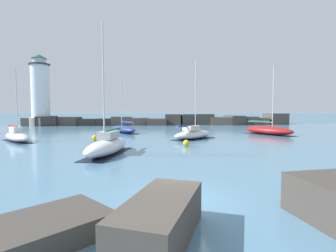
# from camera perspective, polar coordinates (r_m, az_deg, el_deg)

# --- Properties ---
(ground_plane) EXTENTS (600.00, 600.00, 0.00)m
(ground_plane) POSITION_cam_1_polar(r_m,az_deg,el_deg) (11.71, 2.98, -15.58)
(ground_plane) COLOR teal
(open_sea_beyond) EXTENTS (400.00, 116.00, 0.01)m
(open_sea_beyond) POSITION_cam_1_polar(r_m,az_deg,el_deg) (120.69, -4.01, 2.10)
(open_sea_beyond) COLOR teal
(open_sea_beyond) RESTS_ON ground
(breakwater_jetty) EXTENTS (60.70, 7.04, 2.60)m
(breakwater_jetty) POSITION_cam_1_polar(r_m,az_deg,el_deg) (60.88, -0.47, 1.23)
(breakwater_jetty) COLOR brown
(breakwater_jetty) RESTS_ON ground
(lighthouse) EXTENTS (5.17, 5.17, 15.59)m
(lighthouse) POSITION_cam_1_polar(r_m,az_deg,el_deg) (64.59, -26.02, 6.18)
(lighthouse) COLOR gray
(lighthouse) RESTS_ON ground
(foreground_rocks) EXTENTS (13.43, 4.76, 1.44)m
(foreground_rocks) POSITION_cam_1_polar(r_m,az_deg,el_deg) (9.03, 15.72, -17.58)
(foreground_rocks) COLOR #4C443D
(foreground_rocks) RESTS_ON ground
(sailboat_moored_0) EXTENTS (5.32, 6.96, 9.09)m
(sailboat_moored_0) POSITION_cam_1_polar(r_m,az_deg,el_deg) (41.67, -9.70, -0.66)
(sailboat_moored_0) COLOR navy
(sailboat_moored_0) RESTS_ON ground
(sailboat_moored_1) EXTENTS (5.99, 7.64, 9.94)m
(sailboat_moored_1) POSITION_cam_1_polar(r_m,az_deg,el_deg) (40.94, 21.06, -0.88)
(sailboat_moored_1) COLOR maroon
(sailboat_moored_1) RESTS_ON ground
(sailboat_moored_2) EXTENTS (6.51, 6.28, 10.01)m
(sailboat_moored_2) POSITION_cam_1_polar(r_m,az_deg,el_deg) (33.21, 5.42, -1.72)
(sailboat_moored_2) COLOR silver
(sailboat_moored_2) RESTS_ON ground
(sailboat_moored_3) EXTENTS (3.86, 7.96, 10.89)m
(sailboat_moored_3) POSITION_cam_1_polar(r_m,az_deg,el_deg) (22.78, -13.09, -4.14)
(sailboat_moored_3) COLOR white
(sailboat_moored_3) RESTS_ON ground
(sailboat_moored_4) EXTENTS (5.53, 5.97, 8.43)m
(sailboat_moored_4) POSITION_cam_1_polar(r_m,az_deg,el_deg) (35.26, -30.06, -1.90)
(sailboat_moored_4) COLOR silver
(sailboat_moored_4) RESTS_ON ground
(mooring_buoy_orange_near) EXTENTS (0.65, 0.65, 0.85)m
(mooring_buoy_orange_near) POSITION_cam_1_polar(r_m,az_deg,el_deg) (26.92, 4.00, -3.71)
(mooring_buoy_orange_near) COLOR yellow
(mooring_buoy_orange_near) RESTS_ON ground
(mooring_buoy_far_side) EXTENTS (0.67, 0.67, 0.87)m
(mooring_buoy_far_side) POSITION_cam_1_polar(r_m,az_deg,el_deg) (32.75, -15.60, -2.46)
(mooring_buoy_far_side) COLOR yellow
(mooring_buoy_far_side) RESTS_ON ground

